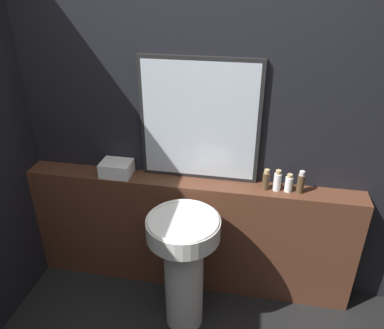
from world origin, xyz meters
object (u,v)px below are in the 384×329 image
object	(u,v)px
shampoo_bottle	(266,180)
towel_stack	(117,168)
mirror	(199,121)
lotion_bottle	(289,183)
pedestal_sink	(184,261)
conditioner_bottle	(277,181)
body_wash_bottle	(301,183)

from	to	relation	value
shampoo_bottle	towel_stack	bearing A→B (deg)	180.00
mirror	lotion_bottle	distance (m)	0.71
pedestal_sink	mirror	xyz separation A→B (m)	(0.02, 0.45, 0.78)
towel_stack	conditioner_bottle	bearing A→B (deg)	0.00
conditioner_bottle	body_wash_bottle	distance (m)	0.15
towel_stack	shampoo_bottle	distance (m)	1.03
lotion_bottle	pedestal_sink	bearing A→B (deg)	-148.67
mirror	pedestal_sink	bearing A→B (deg)	-92.06
mirror	shampoo_bottle	size ratio (longest dim) A/B	5.71
pedestal_sink	body_wash_bottle	bearing A→B (deg)	28.58
conditioner_bottle	shampoo_bottle	bearing A→B (deg)	-180.00
towel_stack	conditioner_bottle	xyz separation A→B (m)	(1.10, 0.00, 0.02)
towel_stack	shampoo_bottle	world-z (taller)	shampoo_bottle
body_wash_bottle	lotion_bottle	bearing A→B (deg)	180.00
body_wash_bottle	mirror	bearing A→B (deg)	173.77
pedestal_sink	body_wash_bottle	world-z (taller)	body_wash_bottle
pedestal_sink	shampoo_bottle	size ratio (longest dim) A/B	5.99
pedestal_sink	shampoo_bottle	world-z (taller)	shampoo_bottle
pedestal_sink	mirror	distance (m)	0.90
mirror	towel_stack	distance (m)	0.68
pedestal_sink	body_wash_bottle	size ratio (longest dim) A/B	5.58
mirror	body_wash_bottle	world-z (taller)	mirror
pedestal_sink	mirror	bearing A→B (deg)	87.94
towel_stack	shampoo_bottle	xyz separation A→B (m)	(1.03, -0.00, 0.02)
pedestal_sink	mirror	world-z (taller)	mirror
pedestal_sink	conditioner_bottle	size ratio (longest dim) A/B	5.89
shampoo_bottle	conditioner_bottle	world-z (taller)	conditioner_bottle
body_wash_bottle	conditioner_bottle	bearing A→B (deg)	180.00
towel_stack	body_wash_bottle	size ratio (longest dim) A/B	1.36
body_wash_bottle	shampoo_bottle	bearing A→B (deg)	-180.00
pedestal_sink	shampoo_bottle	xyz separation A→B (m)	(0.47, 0.38, 0.43)
mirror	body_wash_bottle	distance (m)	0.76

